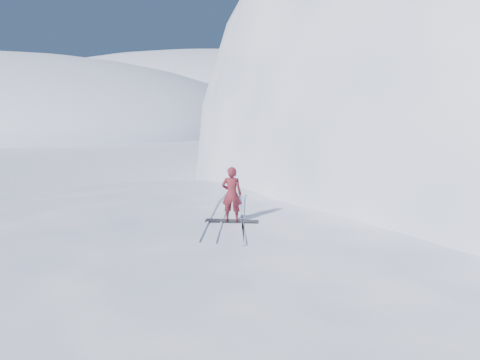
{
  "coord_description": "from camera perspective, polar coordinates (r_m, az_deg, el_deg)",
  "views": [
    {
      "loc": [
        3.51,
        -9.04,
        6.27
      ],
      "look_at": [
        0.09,
        4.08,
        3.5
      ],
      "focal_mm": 32.0,
      "sensor_mm": 36.0,
      "label": 1
    }
  ],
  "objects": [
    {
      "name": "ground",
      "position": [
        11.55,
        -5.95,
        -21.41
      ],
      "size": [
        400.0,
        400.0,
        0.0
      ],
      "primitive_type": "plane",
      "color": "white",
      "rests_on": "ground"
    },
    {
      "name": "snowboarder",
      "position": [
        12.95,
        -1.12,
        -1.87
      ],
      "size": [
        0.67,
        0.49,
        1.68
      ],
      "primitive_type": "imported",
      "rotation": [
        0.0,
        0.0,
        3.3
      ],
      "color": "maroon",
      "rests_on": "snowboard"
    },
    {
      "name": "wind_bumps",
      "position": [
        13.43,
        -4.98,
        -16.33
      ],
      "size": [
        16.0,
        14.4,
        1.0
      ],
      "color": "white",
      "rests_on": "ground"
    },
    {
      "name": "near_ridge",
      "position": [
        13.81,
        2.62,
        -15.48
      ],
      "size": [
        36.0,
        28.0,
        4.8
      ],
      "primitive_type": "ellipsoid",
      "color": "white",
      "rests_on": "ground"
    },
    {
      "name": "peak_shoulder",
      "position": [
        30.41,
        26.58,
        -1.59
      ],
      "size": [
        28.0,
        24.0,
        18.0
      ],
      "primitive_type": "ellipsoid",
      "color": "white",
      "rests_on": "ground"
    },
    {
      "name": "vapor_plume",
      "position": [
        76.1,
        -29.13,
        5.37
      ],
      "size": [
        11.15,
        8.92,
        7.8
      ],
      "primitive_type": "ellipsoid",
      "color": "white",
      "rests_on": "ground"
    },
    {
      "name": "snowboard",
      "position": [
        13.18,
        -1.1,
        -5.48
      ],
      "size": [
        1.65,
        0.55,
        0.03
      ],
      "primitive_type": "cube",
      "rotation": [
        0.0,
        0.0,
        0.15
      ],
      "color": "black",
      "rests_on": "near_ridge"
    },
    {
      "name": "board_tracks",
      "position": [
        14.15,
        -1.3,
        -4.25
      ],
      "size": [
        2.41,
        5.91,
        0.04
      ],
      "color": "silver",
      "rests_on": "ground"
    },
    {
      "name": "far_ridge_c",
      "position": [
        126.9,
        -5.54,
        8.67
      ],
      "size": [
        140.0,
        90.0,
        36.0
      ],
      "primitive_type": "ellipsoid",
      "color": "white",
      "rests_on": "ground"
    }
  ]
}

